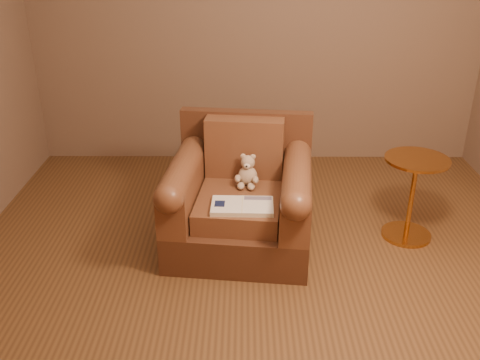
{
  "coord_description": "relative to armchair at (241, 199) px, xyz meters",
  "views": [
    {
      "loc": [
        -0.12,
        -2.77,
        2.01
      ],
      "look_at": [
        -0.14,
        0.38,
        0.52
      ],
      "focal_mm": 40.0,
      "sensor_mm": 36.0,
      "label": 1
    }
  ],
  "objects": [
    {
      "name": "floor",
      "position": [
        0.13,
        -0.47,
        -0.33
      ],
      "size": [
        4.0,
        4.0,
        0.0
      ],
      "primitive_type": "plane",
      "color": "brown",
      "rests_on": "ground"
    },
    {
      "name": "side_table",
      "position": [
        1.19,
        0.07,
        0.0
      ],
      "size": [
        0.43,
        0.43,
        0.61
      ],
      "color": "#C18035",
      "rests_on": "floor"
    },
    {
      "name": "armchair",
      "position": [
        0.0,
        0.0,
        0.0
      ],
      "size": [
        1.02,
        0.98,
        0.84
      ],
      "rotation": [
        0.0,
        0.0,
        -0.1
      ],
      "color": "#4C2A19",
      "rests_on": "floor"
    },
    {
      "name": "guidebook",
      "position": [
        0.01,
        -0.27,
        0.09
      ],
      "size": [
        0.4,
        0.25,
        0.03
      ],
      "rotation": [
        0.0,
        0.0,
        -0.02
      ],
      "color": "beige",
      "rests_on": "armchair"
    },
    {
      "name": "teddy_bear",
      "position": [
        0.05,
        0.07,
        0.16
      ],
      "size": [
        0.16,
        0.19,
        0.23
      ],
      "rotation": [
        0.0,
        0.0,
        -0.15
      ],
      "color": "tan",
      "rests_on": "armchair"
    }
  ]
}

